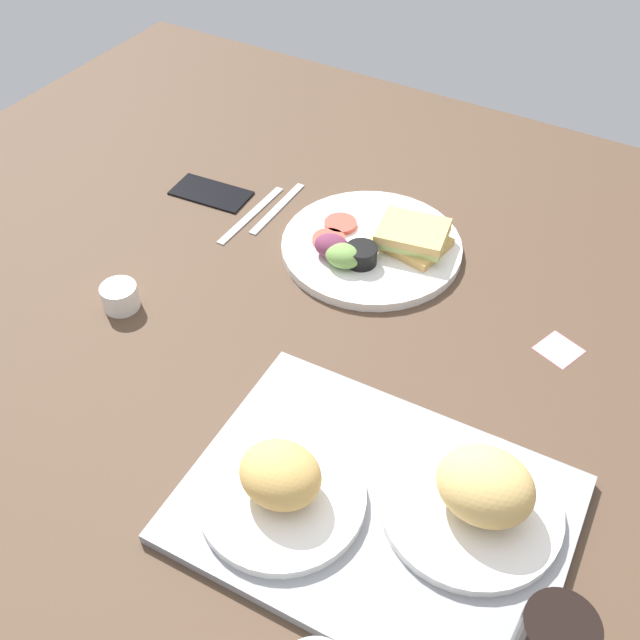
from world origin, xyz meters
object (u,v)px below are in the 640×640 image
Objects in this scene: serving_tray at (375,509)px; cell_phone at (211,192)px; fork at (277,208)px; bread_plate_far at (281,486)px; plate_with_salad at (374,245)px; bread_plate_near at (479,495)px; sticky_note at (559,350)px; knife at (251,214)px; espresso_cup at (120,297)px.

serving_tray is 71.56cm from cell_phone.
serving_tray is 63.37cm from fork.
plate_with_salad is (12.58, -48.64, -2.75)cm from bread_plate_far.
bread_plate_near is 1.27× the size of fork.
plate_with_salad reaches higher than sticky_note.
bread_plate_near is 1.13× the size of knife.
sticky_note is (-21.15, -42.43, -4.33)cm from bread_plate_far.
fork is at bearing -6.65° from plate_with_salad.
fork and knife have the same top height.
fork is at bearing -37.21° from bread_plate_near.
bread_plate_near reaches higher than cell_phone.
knife is (3.00, 4.00, 0.00)cm from fork.
espresso_cup is 29.99cm from knife.
espresso_cup is 0.29× the size of knife.
knife is (-4.17, -29.65, -1.75)cm from espresso_cup.
bread_plate_far reaches higher than knife.
fork is (33.23, -51.05, -4.14)cm from bread_plate_far.
plate_with_salad is 33.76cm from cell_phone.
serving_tray is at bearing 47.90° from knife.
espresso_cup is at bearing -13.27° from fork.
knife is at bearing -98.00° from espresso_cup.
cell_phone is (5.92, -31.41, -1.60)cm from espresso_cup.
espresso_cup is (40.40, -17.40, -2.39)cm from bread_plate_far.
cell_phone is at bearing -5.40° from sticky_note.
plate_with_salad reaches higher than fork.
espresso_cup is at bearing -7.78° from knife.
plate_with_salad is at bearing 82.10° from fork.
plate_with_salad is 1.78× the size of fork.
espresso_cup is (27.81, 31.25, 0.36)cm from plate_with_salad.
plate_with_salad is at bearing -62.59° from serving_tray.
bread_plate_near is 77.48cm from cell_phone.
bread_plate_far is at bearing 26.13° from bread_plate_near.
bread_plate_far is (20.66, 10.13, -0.55)cm from bread_plate_near.
espresso_cup is (50.53, -12.56, 1.20)cm from serving_tray.
sticky_note is at bearing -90.88° from bread_plate_near.
bread_plate_far is (10.13, 4.84, 3.59)cm from serving_tray.
espresso_cup is 34.45cm from fork.
bread_plate_far is 3.61× the size of espresso_cup.
espresso_cup reaches higher than fork.
fork is at bearing -46.82° from serving_tray.
cell_phone is at bearing -81.54° from fork.
knife is at bearing -32.98° from bread_plate_near.
plate_with_salad is 2.10× the size of cell_phone.
serving_tray is at bearing 137.32° from cell_phone.
sticky_note is (-33.74, 6.21, -1.58)cm from plate_with_salad.
knife is at bearing -42.31° from serving_tray.
plate_with_salad is 5.40× the size of sticky_note.
bread_plate_far is at bearing 128.74° from cell_phone.
bread_plate_near is (-10.53, -5.29, 4.14)cm from serving_tray.
sticky_note is (-67.47, 6.38, -0.34)cm from cell_phone.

